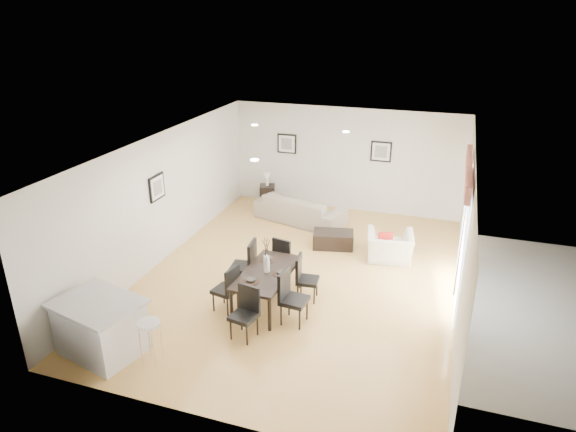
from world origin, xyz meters
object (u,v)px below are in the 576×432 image
(dining_chair_foot, at_px, (284,256))
(dining_chair_head, at_px, (246,309))
(dining_chair_wfar, at_px, (247,263))
(bar_stool, at_px, (149,328))
(sofa, at_px, (300,209))
(kitchen_island, at_px, (100,327))
(armchair, at_px, (389,246))
(dining_chair_efar, at_px, (304,275))
(coffee_table, at_px, (333,239))
(side_table, at_px, (267,195))
(dining_chair_wnear, at_px, (228,287))
(dining_table, at_px, (267,275))
(dining_chair_enear, at_px, (290,294))

(dining_chair_foot, bearing_deg, dining_chair_head, 103.04)
(dining_chair_wfar, relative_size, dining_chair_foot, 1.11)
(bar_stool, bearing_deg, dining_chair_wfar, 78.35)
(sofa, height_order, kitchen_island, kitchen_island)
(armchair, bearing_deg, dining_chair_efar, 48.97)
(dining_chair_wfar, height_order, dining_chair_foot, dining_chair_wfar)
(sofa, distance_m, coffee_table, 1.65)
(side_table, bearing_deg, dining_chair_wnear, -76.77)
(dining_chair_wfar, relative_size, dining_chair_head, 1.11)
(dining_chair_foot, relative_size, kitchen_island, 0.60)
(dining_table, bearing_deg, bar_stool, -115.47)
(dining_chair_wnear, height_order, dining_chair_enear, dining_chair_enear)
(dining_chair_enear, xyz_separation_m, dining_chair_head, (-0.55, -0.60, -0.04))
(dining_chair_head, distance_m, bar_stool, 1.56)
(dining_chair_foot, relative_size, side_table, 1.67)
(dining_chair_enear, height_order, bar_stool, dining_chair_enear)
(dining_chair_efar, distance_m, kitchen_island, 3.56)
(dining_chair_wnear, xyz_separation_m, coffee_table, (1.13, 3.14, -0.31))
(dining_chair_wfar, bearing_deg, dining_chair_enear, 48.40)
(dining_table, distance_m, kitchen_island, 2.88)
(dining_chair_foot, height_order, side_table, dining_chair_foot)
(dining_chair_efar, height_order, dining_chair_head, dining_chair_head)
(dining_table, relative_size, dining_chair_wfar, 1.64)
(dining_table, bearing_deg, coffee_table, 79.87)
(dining_chair_foot, distance_m, coffee_table, 1.85)
(dining_table, xyz_separation_m, dining_chair_head, (0.01, -1.00, -0.10))
(dining_chair_wnear, xyz_separation_m, dining_chair_head, (0.58, -0.58, 0.01))
(dining_chair_wnear, relative_size, side_table, 1.63)
(dining_chair_wfar, relative_size, dining_chair_efar, 1.15)
(dining_chair_head, bearing_deg, side_table, 118.14)
(dining_chair_wnear, distance_m, dining_chair_foot, 1.52)
(dining_chair_wfar, distance_m, bar_stool, 2.57)
(dining_table, relative_size, dining_chair_efar, 1.88)
(dining_chair_wnear, xyz_separation_m, dining_chair_enear, (1.13, 0.02, 0.05))
(bar_stool, bearing_deg, armchair, 57.50)
(dining_chair_foot, distance_m, bar_stool, 3.28)
(dining_chair_foot, bearing_deg, armchair, -129.22)
(dining_chair_wfar, bearing_deg, kitchen_island, -35.07)
(dining_chair_wfar, xyz_separation_m, dining_chair_efar, (1.13, -0.02, -0.07))
(side_table, bearing_deg, sofa, -36.32)
(kitchen_island, bearing_deg, dining_chair_wfar, 74.15)
(side_table, bearing_deg, dining_chair_enear, -65.58)
(dining_chair_efar, bearing_deg, bar_stool, 140.62)
(dining_table, height_order, kitchen_island, kitchen_island)
(armchair, height_order, coffee_table, armchair)
(side_table, distance_m, bar_stool, 6.93)
(dining_chair_wnear, height_order, dining_chair_wfar, dining_chair_wfar)
(dining_table, height_order, bar_stool, bar_stool)
(dining_chair_head, bearing_deg, dining_chair_wfar, 122.93)
(sofa, xyz_separation_m, dining_table, (0.58, -3.89, 0.27))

